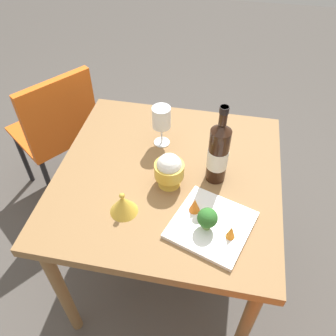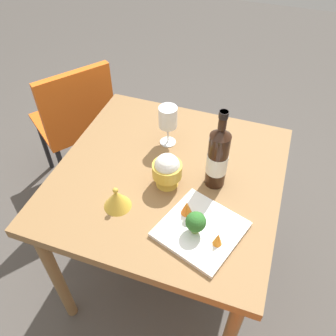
% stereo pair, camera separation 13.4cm
% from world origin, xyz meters
% --- Properties ---
extents(ground_plane, '(8.00, 8.00, 0.00)m').
position_xyz_m(ground_plane, '(0.00, 0.00, 0.00)').
color(ground_plane, '#4C4742').
extents(dining_table, '(0.87, 0.87, 0.76)m').
position_xyz_m(dining_table, '(0.00, 0.00, 0.66)').
color(dining_table, olive).
rests_on(dining_table, ground_plane).
extents(chair_by_wall, '(0.56, 0.56, 0.85)m').
position_xyz_m(chair_by_wall, '(0.71, -0.45, 0.53)').
color(chair_by_wall, orange).
rests_on(chair_by_wall, ground_plane).
extents(wine_bottle, '(0.08, 0.08, 0.33)m').
position_xyz_m(wine_bottle, '(-0.18, -0.01, 0.89)').
color(wine_bottle, black).
rests_on(wine_bottle, dining_table).
extents(wine_glass, '(0.08, 0.08, 0.18)m').
position_xyz_m(wine_glass, '(0.06, -0.17, 0.88)').
color(wine_glass, white).
rests_on(wine_glass, dining_table).
extents(rice_bowl, '(0.11, 0.11, 0.14)m').
position_xyz_m(rice_bowl, '(-0.01, 0.05, 0.83)').
color(rice_bowl, gold).
rests_on(rice_bowl, dining_table).
extents(rice_bowl_lid, '(0.10, 0.10, 0.09)m').
position_xyz_m(rice_bowl_lid, '(0.12, 0.21, 0.79)').
color(rice_bowl_lid, gold).
rests_on(rice_bowl_lid, dining_table).
extents(serving_plate, '(0.32, 0.32, 0.02)m').
position_xyz_m(serving_plate, '(-0.19, 0.22, 0.76)').
color(serving_plate, white).
rests_on(serving_plate, dining_table).
extents(broccoli_floret, '(0.07, 0.07, 0.09)m').
position_xyz_m(broccoli_floret, '(-0.18, 0.23, 0.82)').
color(broccoli_floret, '#729E4C').
rests_on(broccoli_floret, serving_plate).
extents(carrot_garnish_left, '(0.03, 0.03, 0.05)m').
position_xyz_m(carrot_garnish_left, '(-0.26, 0.26, 0.80)').
color(carrot_garnish_left, orange).
rests_on(carrot_garnish_left, serving_plate).
extents(carrot_garnish_right, '(0.04, 0.04, 0.06)m').
position_xyz_m(carrot_garnish_right, '(-0.13, 0.17, 0.80)').
color(carrot_garnish_right, orange).
rests_on(carrot_garnish_right, serving_plate).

